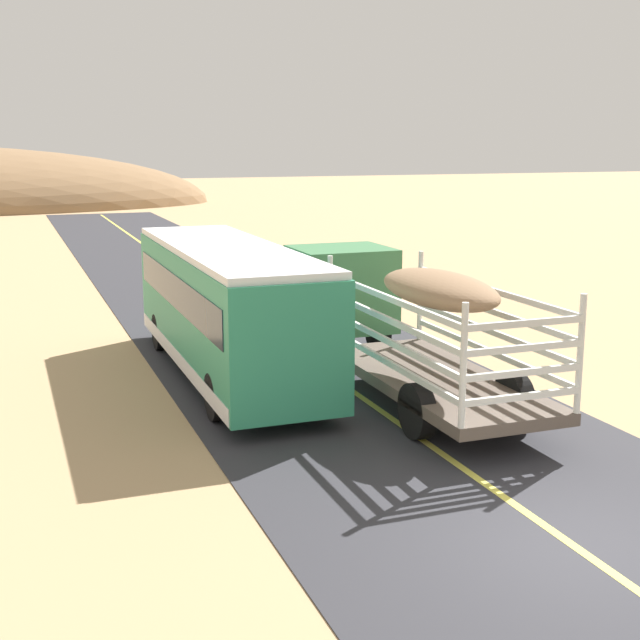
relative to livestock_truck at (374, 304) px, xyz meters
The scene contains 5 objects.
ground_plane 9.53m from the livestock_truck, 96.32° to the right, with size 240.00×240.00×0.00m, color tan.
road_surface 9.53m from the livestock_truck, 96.32° to the right, with size 8.00×120.00×0.02m, color #2D2D33.
road_centre_line 9.53m from the livestock_truck, 96.32° to the right, with size 0.16×117.60×0.00m, color #D8CC4C.
livestock_truck is the anchor object (origin of this frame).
bus 3.56m from the livestock_truck, 160.86° to the left, with size 2.54×10.00×3.21m.
Camera 1 is at (-7.34, -9.38, 5.70)m, focal length 48.15 mm.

